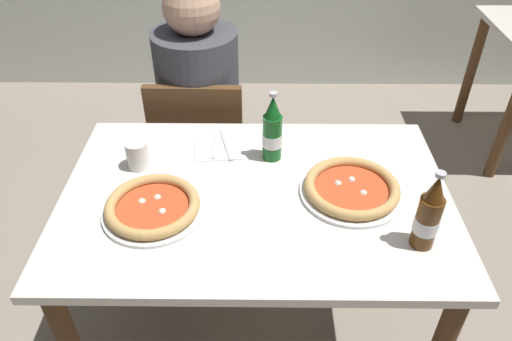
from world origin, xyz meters
TOP-DOWN VIEW (x-y plane):
  - ground_plane at (0.00, 0.00)m, footprint 8.00×8.00m
  - dining_table_main at (0.00, 0.00)m, footprint 1.20×0.80m
  - chair_behind_table at (-0.25, 0.61)m, footprint 0.41×0.41m
  - diner_seated at (-0.25, 0.66)m, footprint 0.34×0.34m
  - pizza_margherita_near at (0.29, -0.00)m, footprint 0.32×0.32m
  - pizza_marinara_far at (-0.30, -0.09)m, footprint 0.30×0.30m
  - beer_bottle_left at (0.05, 0.19)m, footprint 0.07×0.07m
  - beer_bottle_center at (0.45, -0.21)m, footprint 0.07×0.07m
  - napkin_with_cutlery at (-0.13, 0.26)m, footprint 0.20×0.20m
  - paper_cup at (-0.39, 0.13)m, footprint 0.07×0.07m

SIDE VIEW (x-z plane):
  - ground_plane at x=0.00m, z-range 0.00..0.00m
  - chair_behind_table at x=-0.25m, z-range 0.06..0.91m
  - diner_seated at x=-0.25m, z-range -0.02..1.19m
  - dining_table_main at x=0.00m, z-range 0.26..1.01m
  - napkin_with_cutlery at x=-0.13m, z-range 0.75..0.76m
  - pizza_margherita_near at x=0.29m, z-range 0.75..0.79m
  - pizza_marinara_far at x=-0.30m, z-range 0.75..0.79m
  - paper_cup at x=-0.39m, z-range 0.75..0.84m
  - beer_bottle_left at x=0.05m, z-range 0.73..0.98m
  - beer_bottle_center at x=0.45m, z-range 0.73..0.98m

